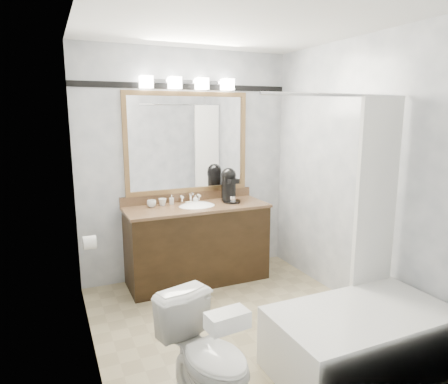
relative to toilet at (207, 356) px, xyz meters
The scene contains 15 objects.
room 1.37m from the toilet, 53.09° to the left, with size 2.42×2.62×2.52m.
vanity 1.94m from the toilet, 71.47° to the left, with size 1.53×0.58×0.97m.
mirror 2.48m from the toilet, 73.67° to the left, with size 1.40×0.04×1.10m.
vanity_light_bar 2.79m from the toilet, 73.26° to the left, with size 1.02×0.14×0.12m.
accent_stripe 2.82m from the toilet, 73.76° to the left, with size 2.40×0.01×0.06m, color black.
bathtub 1.17m from the toilet, ahead, with size 1.30×0.75×1.96m.
tp_roll 1.61m from the toilet, 109.43° to the left, with size 0.12×0.12×0.11m, color white.
toilet is the anchor object (origin of this frame).
tissue_box 0.49m from the toilet, 90.00° to the right, with size 0.23×0.12×0.09m, color white.
coffee_maker 2.26m from the toilet, 61.65° to the left, with size 0.20×0.25×0.38m.
cup_left 2.05m from the toilet, 85.39° to the left, with size 0.09×0.09×0.07m, color white.
cup_right 2.08m from the toilet, 81.90° to the left, with size 0.08×0.08×0.08m, color white.
soap_bottle_a 2.13m from the toilet, 78.96° to the left, with size 0.05×0.05×0.10m, color white.
soap_bottle_b 2.17m from the toilet, 71.71° to the left, with size 0.06×0.06×0.08m, color white.
soap_bar 2.10m from the toilet, 73.62° to the left, with size 0.08×0.05×0.02m, color beige.
Camera 1 is at (-1.43, -2.89, 1.82)m, focal length 32.00 mm.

